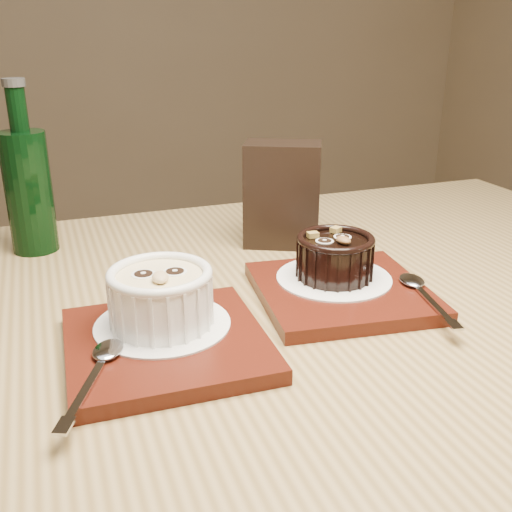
% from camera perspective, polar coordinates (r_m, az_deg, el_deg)
% --- Properties ---
extents(table, '(1.25, 0.87, 0.75)m').
position_cam_1_polar(table, '(0.68, 0.67, -12.14)').
color(table, olive).
rests_on(table, ground).
extents(tray_left, '(0.19, 0.19, 0.01)m').
position_cam_1_polar(tray_left, '(0.57, -8.52, -8.28)').
color(tray_left, '#4D170C').
rests_on(tray_left, table).
extents(doily_left, '(0.13, 0.13, 0.00)m').
position_cam_1_polar(doily_left, '(0.58, -8.88, -6.42)').
color(doily_left, white).
rests_on(doily_left, tray_left).
extents(ramekin_white, '(0.10, 0.10, 0.06)m').
position_cam_1_polar(ramekin_white, '(0.57, -9.06, -3.63)').
color(ramekin_white, white).
rests_on(ramekin_white, doily_left).
extents(spoon_left, '(0.07, 0.13, 0.01)m').
position_cam_1_polar(spoon_left, '(0.52, -15.07, -10.55)').
color(spoon_left, silver).
rests_on(spoon_left, tray_left).
extents(tray_right, '(0.19, 0.19, 0.01)m').
position_cam_1_polar(tray_right, '(0.67, 8.12, -3.38)').
color(tray_right, '#4D170C').
rests_on(tray_right, table).
extents(doily_right, '(0.13, 0.13, 0.00)m').
position_cam_1_polar(doily_right, '(0.68, 7.42, -2.06)').
color(doily_right, white).
rests_on(doily_right, tray_right).
extents(ramekin_dark, '(0.09, 0.09, 0.05)m').
position_cam_1_polar(ramekin_dark, '(0.67, 7.53, 0.12)').
color(ramekin_dark, black).
rests_on(ramekin_dark, doily_right).
extents(spoon_right, '(0.05, 0.14, 0.01)m').
position_cam_1_polar(spoon_right, '(0.66, 15.76, -3.42)').
color(spoon_right, silver).
rests_on(spoon_right, tray_right).
extents(condiment_stand, '(0.12, 0.09, 0.14)m').
position_cam_1_polar(condiment_stand, '(0.81, 2.51, 5.86)').
color(condiment_stand, black).
rests_on(condiment_stand, table).
extents(green_bottle, '(0.06, 0.06, 0.22)m').
position_cam_1_polar(green_bottle, '(0.83, -20.88, 6.13)').
color(green_bottle, black).
rests_on(green_bottle, table).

